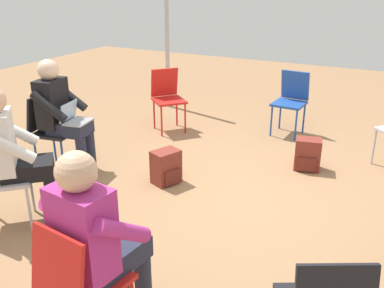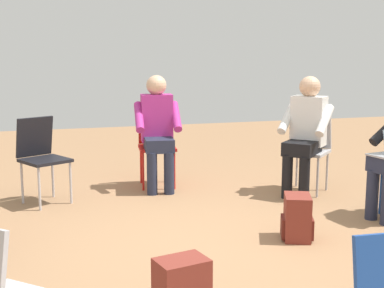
{
  "view_description": "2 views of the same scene",
  "coord_description": "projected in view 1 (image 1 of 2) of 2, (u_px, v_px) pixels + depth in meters",
  "views": [
    {
      "loc": [
        3.46,
        1.37,
        2.07
      ],
      "look_at": [
        0.27,
        -0.27,
        0.63
      ],
      "focal_mm": 40.0,
      "sensor_mm": 36.0,
      "label": 1
    },
    {
      "loc": [
        -3.72,
        1.25,
        1.47
      ],
      "look_at": [
        -0.1,
        0.17,
        0.83
      ],
      "focal_mm": 50.0,
      "sensor_mm": 36.0,
      "label": 2
    }
  ],
  "objects": [
    {
      "name": "backpack_by_empty_chair",
      "position": [
        166.0,
        169.0,
        4.48
      ],
      "size": [
        0.34,
        0.31,
        0.36
      ],
      "rotation": [
        0.0,
        0.0,
        2.75
      ],
      "color": "maroon",
      "rests_on": "ground"
    },
    {
      "name": "person_with_laptop",
      "position": [
        61.0,
        111.0,
        4.58
      ],
      "size": [
        0.55,
        0.57,
        1.24
      ],
      "rotation": [
        0.0,
        0.0,
        0.17
      ],
      "color": "#23283D",
      "rests_on": "ground"
    },
    {
      "name": "chair_south",
      "position": [
        49.0,
        126.0,
        4.7
      ],
      "size": [
        0.46,
        0.5,
        0.85
      ],
      "rotation": [
        0.0,
        0.0,
        0.17
      ],
      "color": "black",
      "rests_on": "ground"
    },
    {
      "name": "chair_east",
      "position": [
        77.0,
        281.0,
        2.35
      ],
      "size": [
        0.48,
        0.45,
        0.85
      ],
      "rotation": [
        0.0,
        0.0,
        1.44
      ],
      "color": "red",
      "rests_on": "ground"
    },
    {
      "name": "chair_southwest",
      "position": [
        167.0,
        95.0,
        5.91
      ],
      "size": [
        0.58,
        0.59,
        0.85
      ],
      "rotation": [
        0.0,
        0.0,
        -0.72
      ],
      "color": "red",
      "rests_on": "ground"
    },
    {
      "name": "chair_west",
      "position": [
        291.0,
        98.0,
        5.76
      ],
      "size": [
        0.46,
        0.43,
        0.85
      ],
      "rotation": [
        0.0,
        0.0,
        -1.64
      ],
      "color": "#1E4799",
      "rests_on": "ground"
    },
    {
      "name": "person_in_white",
      "position": [
        13.0,
        150.0,
        3.56
      ],
      "size": [
        0.63,
        0.63,
        1.24
      ],
      "rotation": [
        0.0,
        0.0,
        0.76
      ],
      "color": "black",
      "rests_on": "ground"
    },
    {
      "name": "ground_plane",
      "position": [
        229.0,
        199.0,
        4.21
      ],
      "size": [
        14.0,
        14.0,
        0.0
      ],
      "primitive_type": "plane",
      "color": "#99704C"
    },
    {
      "name": "tent_pole_near",
      "position": [
        167.0,
        32.0,
        6.69
      ],
      "size": [
        0.07,
        0.07,
        2.42
      ],
      "primitive_type": "cylinder",
      "color": "#B2B2B7",
      "rests_on": "ground"
    },
    {
      "name": "person_in_magenta",
      "position": [
        97.0,
        236.0,
        2.4
      ],
      "size": [
        0.55,
        0.54,
        1.24
      ],
      "rotation": [
        0.0,
        0.0,
        1.44
      ],
      "color": "#23283D",
      "rests_on": "ground"
    },
    {
      "name": "backpack_near_laptop_user",
      "position": [
        307.0,
        156.0,
        4.79
      ],
      "size": [
        0.29,
        0.32,
        0.36
      ],
      "rotation": [
        0.0,
        0.0,
        4.93
      ],
      "color": "maroon",
      "rests_on": "ground"
    }
  ]
}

